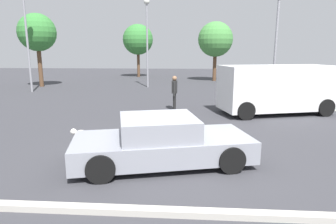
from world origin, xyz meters
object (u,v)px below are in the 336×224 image
pedestrian (174,90)px  light_post_mid (277,27)px  light_post_near (147,28)px  light_post_far (25,20)px  sedan_foreground (161,142)px  van_white (276,88)px  dog (80,134)px

pedestrian → light_post_mid: 7.40m
pedestrian → light_post_near: size_ratio=0.25×
light_post_near → light_post_far: size_ratio=0.92×
sedan_foreground → van_white: bearing=40.1°
van_white → pedestrian: size_ratio=3.20×
sedan_foreground → light_post_mid: (5.59, 10.42, 3.57)m
van_white → light_post_far: light_post_far is taller
van_white → light_post_far: 16.32m
light_post_near → light_post_mid: bearing=-32.7°
van_white → light_post_near: 12.17m
light_post_near → van_white: bearing=-52.6°
sedan_foreground → pedestrian: (0.00, 6.74, 0.42)m
pedestrian → light_post_mid: light_post_mid is taller
light_post_near → sedan_foreground: bearing=-80.8°
sedan_foreground → dog: (-2.69, 1.52, -0.28)m
dog → van_white: 8.76m
light_post_near → light_post_far: bearing=-156.5°
dog → pedestrian: size_ratio=0.37×
sedan_foreground → van_white: 7.83m
sedan_foreground → dog: sedan_foreground is taller
dog → pedestrian: pedestrian is taller
light_post_mid → light_post_near: bearing=147.3°
pedestrian → light_post_mid: size_ratio=0.27×
pedestrian → light_post_far: light_post_far is taller
light_post_mid → light_post_far: size_ratio=0.84×
sedan_foreground → light_post_far: light_post_far is taller
light_post_far → light_post_mid: bearing=-6.9°
sedan_foreground → light_post_far: (-10.15, 12.32, 4.23)m
van_white → light_post_mid: bearing=61.6°
sedan_foreground → light_post_near: light_post_near is taller
van_white → light_post_near: (-7.11, 9.31, 3.30)m
van_white → light_post_far: bearing=143.3°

